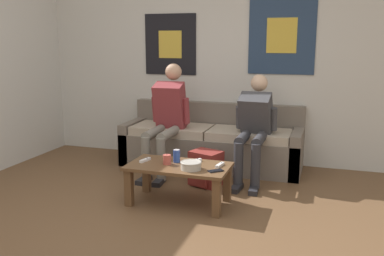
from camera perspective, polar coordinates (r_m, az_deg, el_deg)
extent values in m
plane|color=brown|center=(3.50, -8.32, -14.48)|extent=(18.00, 18.00, 0.00)
cube|color=silver|center=(5.49, 2.92, 8.97)|extent=(10.00, 0.05, 2.55)
cube|color=black|center=(5.63, -2.91, 11.06)|extent=(0.70, 0.01, 0.77)
cube|color=gold|center=(5.62, -2.94, 11.06)|extent=(0.31, 0.01, 0.35)
cube|color=navy|center=(5.30, 11.88, 11.98)|extent=(0.79, 0.01, 0.92)
cube|color=gold|center=(5.29, 11.87, 11.98)|extent=(0.35, 0.01, 0.41)
cube|color=#70665B|center=(5.50, 3.38, -0.48)|extent=(2.18, 0.13, 0.75)
cube|color=#70665B|center=(5.21, 2.36, -3.20)|extent=(2.18, 0.58, 0.39)
cube|color=#70665B|center=(5.55, -7.92, -1.73)|extent=(0.12, 0.58, 0.51)
cube|color=#70665B|center=(5.03, 13.76, -3.38)|extent=(0.12, 0.58, 0.51)
cube|color=#B2A38E|center=(5.30, -2.66, -0.21)|extent=(0.95, 0.54, 0.10)
cube|color=#B2A38E|center=(5.05, 7.69, -0.91)|extent=(0.95, 0.54, 0.10)
cube|color=brown|center=(4.05, -1.78, -5.14)|extent=(0.96, 0.52, 0.03)
cube|color=brown|center=(4.44, -6.06, -6.24)|extent=(0.07, 0.07, 0.35)
cube|color=brown|center=(4.18, 4.72, -7.36)|extent=(0.07, 0.07, 0.35)
cube|color=brown|center=(4.09, -8.40, -7.90)|extent=(0.07, 0.07, 0.35)
cube|color=brown|center=(3.81, 3.29, -9.29)|extent=(0.07, 0.07, 0.35)
cylinder|color=gray|center=(4.89, -5.14, -0.66)|extent=(0.11, 0.46, 0.11)
cylinder|color=gray|center=(4.74, -6.17, -3.99)|extent=(0.10, 0.10, 0.47)
cube|color=#232328|center=(4.75, -6.45, -6.92)|extent=(0.11, 0.25, 0.05)
cylinder|color=gray|center=(4.82, -3.17, -0.80)|extent=(0.11, 0.46, 0.11)
cylinder|color=gray|center=(4.67, -4.15, -4.19)|extent=(0.10, 0.10, 0.47)
cube|color=#232328|center=(4.68, -4.43, -7.17)|extent=(0.11, 0.25, 0.05)
cube|color=maroon|center=(5.09, -2.91, 2.91)|extent=(0.35, 0.38, 0.59)
sphere|color=tan|center=(5.15, -2.50, 7.49)|extent=(0.20, 0.20, 0.20)
cylinder|color=maroon|center=(5.18, -4.87, 2.52)|extent=(0.08, 0.12, 0.31)
cylinder|color=maroon|center=(5.04, -0.80, 2.31)|extent=(0.08, 0.12, 0.31)
cylinder|color=#2D2D33|center=(4.63, 6.76, -1.41)|extent=(0.11, 0.39, 0.11)
cylinder|color=#2D2D33|center=(4.50, 6.19, -4.86)|extent=(0.10, 0.10, 0.47)
cube|color=#232328|center=(4.51, 5.94, -7.96)|extent=(0.11, 0.25, 0.05)
cylinder|color=#2D2D33|center=(4.60, 8.96, -1.56)|extent=(0.11, 0.39, 0.11)
cylinder|color=#2D2D33|center=(4.47, 8.46, -5.04)|extent=(0.10, 0.10, 0.47)
cube|color=#232328|center=(4.48, 8.22, -8.16)|extent=(0.11, 0.25, 0.05)
cube|color=#3F3F44|center=(4.85, 8.55, 1.77)|extent=(0.36, 0.42, 0.52)
sphere|color=beige|center=(4.96, 8.96, 5.96)|extent=(0.19, 0.19, 0.19)
cylinder|color=#3F3F44|center=(4.91, 6.34, 1.43)|extent=(0.08, 0.13, 0.27)
cylinder|color=#3F3F44|center=(4.85, 10.83, 1.16)|extent=(0.08, 0.13, 0.27)
cube|color=maroon|center=(4.61, 1.88, -5.36)|extent=(0.37, 0.33, 0.37)
cube|color=maroon|center=(4.55, 1.07, -6.69)|extent=(0.23, 0.15, 0.17)
cylinder|color=#B7B2A8|center=(3.90, -0.14, -5.04)|extent=(0.19, 0.19, 0.07)
torus|color=#B7B2A8|center=(3.89, -0.14, -4.60)|extent=(0.19, 0.19, 0.02)
cylinder|color=#B24C42|center=(4.06, -3.37, -4.22)|extent=(0.08, 0.08, 0.09)
cylinder|color=black|center=(4.04, -3.38, -3.51)|extent=(0.00, 0.00, 0.01)
cylinder|color=#28479E|center=(4.12, -2.06, -3.75)|extent=(0.07, 0.07, 0.12)
cylinder|color=silver|center=(4.10, -2.07, -2.92)|extent=(0.06, 0.06, 0.00)
cube|color=white|center=(4.14, 0.38, -4.38)|extent=(0.12, 0.13, 0.02)
cylinder|color=#333842|center=(4.15, 0.76, -4.12)|extent=(0.01, 0.01, 0.00)
cube|color=white|center=(4.01, 3.74, -4.94)|extent=(0.06, 0.15, 0.02)
cylinder|color=#333842|center=(4.03, 3.92, -4.63)|extent=(0.01, 0.01, 0.00)
cube|color=white|center=(4.18, -6.27, -4.27)|extent=(0.07, 0.15, 0.02)
cylinder|color=#333842|center=(4.20, -6.01, -3.98)|extent=(0.01, 0.01, 0.00)
cube|color=black|center=(3.85, 3.17, -5.72)|extent=(0.14, 0.14, 0.01)
cube|color=black|center=(3.85, 3.17, -5.64)|extent=(0.13, 0.13, 0.00)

